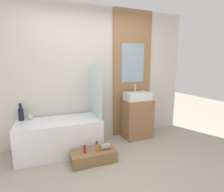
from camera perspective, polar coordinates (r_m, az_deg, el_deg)
name	(u,v)px	position (r m, az deg, el deg)	size (l,w,h in m)	color
ground_plane	(123,186)	(2.48, 3.59, -27.19)	(12.00, 12.00, 0.00)	#A39989
wall_tiled_back	(90,75)	(3.47, -7.33, 6.72)	(4.20, 0.06, 2.60)	beige
wall_wood_accent	(132,74)	(3.75, 6.62, 7.24)	(0.87, 0.04, 2.60)	#8E6642
bathtub	(60,136)	(3.22, -16.62, -12.43)	(1.38, 0.66, 0.57)	white
glass_shower_screen	(96,91)	(3.13, -5.26, 1.76)	(0.01, 0.61, 0.95)	silver
wooden_step_bench	(94,156)	(2.90, -5.98, -19.05)	(0.70, 0.31, 0.18)	olive
vanity_cabinet	(137,119)	(3.71, 8.06, -7.29)	(0.57, 0.44, 0.79)	#8E6642
sink	(137,96)	(3.60, 8.24, -0.02)	(0.50, 0.35, 0.32)	white
vase_tall_dark	(21,113)	(3.34, -27.59, -5.08)	(0.09, 0.09, 0.29)	black
vase_round_light	(30,117)	(3.34, -25.17, -6.19)	(0.09, 0.09, 0.09)	silver
bottle_soap_primary	(85,149)	(2.80, -8.93, -16.82)	(0.05, 0.05, 0.12)	red
bottle_soap_secondary	(97,147)	(2.84, -4.98, -16.14)	(0.05, 0.05, 0.15)	#B2752D
towel_roll	(105,146)	(2.89, -2.19, -16.09)	(0.09, 0.09, 0.16)	gray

